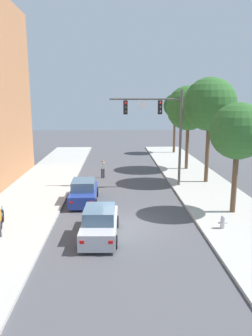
% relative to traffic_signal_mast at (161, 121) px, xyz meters
% --- Properties ---
extents(ground_plane, '(120.00, 120.00, 0.00)m').
position_rel_traffic_signal_mast_xyz_m(ground_plane, '(-3.05, -8.00, -5.30)').
color(ground_plane, '#4C4C51').
extents(sidewalk_left, '(5.00, 60.00, 0.15)m').
position_rel_traffic_signal_mast_xyz_m(sidewalk_left, '(-9.55, -8.00, -5.22)').
color(sidewalk_left, '#B2AFA8').
rests_on(sidewalk_left, ground).
extents(sidewalk_right, '(5.00, 60.00, 0.15)m').
position_rel_traffic_signal_mast_xyz_m(sidewalk_right, '(3.45, -8.00, -5.22)').
color(sidewalk_right, '#B2AFA8').
rests_on(sidewalk_right, ground).
extents(traffic_signal_mast, '(5.64, 0.38, 7.50)m').
position_rel_traffic_signal_mast_xyz_m(traffic_signal_mast, '(0.00, 0.00, 0.00)').
color(traffic_signal_mast, '#514C47').
rests_on(traffic_signal_mast, sidewalk_right).
extents(car_lead_blue, '(1.88, 4.26, 1.60)m').
position_rel_traffic_signal_mast_xyz_m(car_lead_blue, '(-5.74, -3.83, -4.57)').
color(car_lead_blue, navy).
rests_on(car_lead_blue, ground).
extents(car_following_silver, '(1.94, 4.29, 1.60)m').
position_rel_traffic_signal_mast_xyz_m(car_following_silver, '(-4.40, -9.57, -4.57)').
color(car_following_silver, '#B7B7BC').
rests_on(car_following_silver, ground).
extents(pedestrian_crossing_road, '(0.36, 0.22, 1.64)m').
position_rel_traffic_signal_mast_xyz_m(pedestrian_crossing_road, '(-4.70, 3.25, -4.38)').
color(pedestrian_crossing_road, '#333338').
rests_on(pedestrian_crossing_road, ground).
extents(bicycle_leaning, '(0.47, 1.74, 0.98)m').
position_rel_traffic_signal_mast_xyz_m(bicycle_leaning, '(-9.78, -8.19, -4.76)').
color(bicycle_leaning, black).
rests_on(bicycle_leaning, sidewalk_left).
extents(fire_hydrant, '(0.48, 0.24, 0.72)m').
position_rel_traffic_signal_mast_xyz_m(fire_hydrant, '(2.10, -9.01, -4.79)').
color(fire_hydrant, '#B2B2B7').
rests_on(fire_hydrant, sidewalk_right).
extents(street_tree_nearest, '(3.32, 3.32, 6.60)m').
position_rel_traffic_signal_mast_xyz_m(street_tree_nearest, '(3.57, -6.46, -0.24)').
color(street_tree_nearest, brown).
rests_on(street_tree_nearest, sidewalk_right).
extents(street_tree_second, '(4.28, 4.28, 8.54)m').
position_rel_traffic_signal_mast_xyz_m(street_tree_second, '(4.05, 1.03, 1.23)').
color(street_tree_second, brown).
rests_on(street_tree_second, sidewalk_right).
extents(street_tree_third, '(4.30, 4.30, 8.14)m').
position_rel_traffic_signal_mast_xyz_m(street_tree_third, '(3.57, 6.34, 0.82)').
color(street_tree_third, brown).
rests_on(street_tree_third, sidewalk_right).
extents(street_tree_farthest, '(3.05, 3.05, 7.60)m').
position_rel_traffic_signal_mast_xyz_m(street_tree_farthest, '(4.21, 16.68, 0.86)').
color(street_tree_farthest, brown).
rests_on(street_tree_farthest, sidewalk_right).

